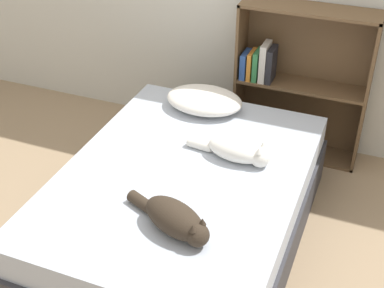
% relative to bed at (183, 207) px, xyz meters
% --- Properties ---
extents(ground_plane, '(8.00, 8.00, 0.00)m').
position_rel_bed_xyz_m(ground_plane, '(0.00, 0.00, -0.24)').
color(ground_plane, '#997F60').
extents(bed, '(1.31, 1.81, 0.49)m').
position_rel_bed_xyz_m(bed, '(0.00, 0.00, 0.00)').
color(bed, '#333338').
rests_on(bed, ground_plane).
extents(pillow, '(0.50, 0.36, 0.13)m').
position_rel_bed_xyz_m(pillow, '(-0.14, 0.69, 0.31)').
color(pillow, white).
rests_on(pillow, bed).
extents(cat_light, '(0.50, 0.20, 0.14)m').
position_rel_bed_xyz_m(cat_light, '(0.24, 0.22, 0.31)').
color(cat_light, white).
rests_on(cat_light, bed).
extents(cat_dark, '(0.50, 0.30, 0.15)m').
position_rel_bed_xyz_m(cat_dark, '(0.15, -0.45, 0.32)').
color(cat_dark, '#33281E').
rests_on(cat_dark, bed).
extents(bookshelf, '(0.90, 0.26, 1.09)m').
position_rel_bed_xyz_m(bookshelf, '(0.36, 1.20, 0.32)').
color(bookshelf, brown).
rests_on(bookshelf, ground_plane).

